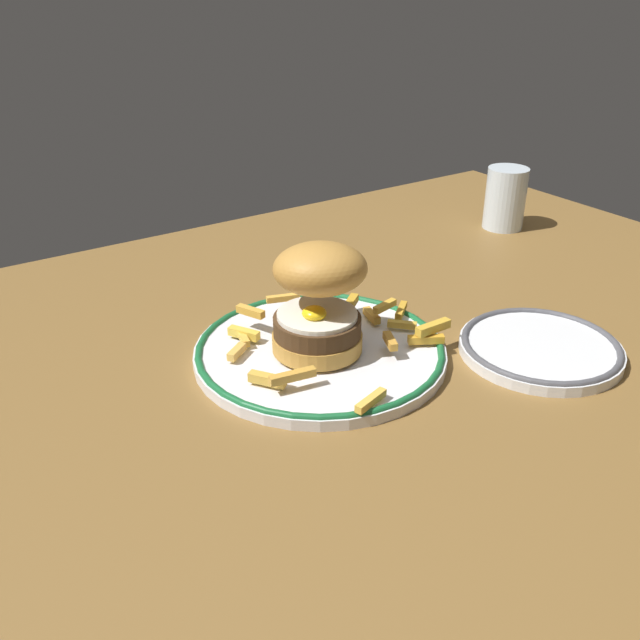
# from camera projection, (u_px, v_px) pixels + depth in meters

# --- Properties ---
(ground_plane) EXTENTS (1.33, 0.98, 0.04)m
(ground_plane) POSITION_uv_depth(u_px,v_px,m) (357.00, 377.00, 0.77)
(ground_plane) COLOR brown
(dinner_plate) EXTENTS (0.28, 0.28, 0.02)m
(dinner_plate) POSITION_uv_depth(u_px,v_px,m) (320.00, 350.00, 0.77)
(dinner_plate) COLOR silver
(dinner_plate) RESTS_ON ground_plane
(burger) EXTENTS (0.14, 0.14, 0.12)m
(burger) POSITION_uv_depth(u_px,v_px,m) (319.00, 295.00, 0.73)
(burger) COLOR #BD8737
(burger) RESTS_ON dinner_plate
(fries_pile) EXTENTS (0.24, 0.25, 0.03)m
(fries_pile) POSITION_uv_depth(u_px,v_px,m) (333.00, 330.00, 0.77)
(fries_pile) COLOR gold
(fries_pile) RESTS_ON dinner_plate
(water_glass) EXTENTS (0.06, 0.06, 0.10)m
(water_glass) POSITION_uv_depth(u_px,v_px,m) (505.00, 202.00, 1.12)
(water_glass) COLOR silver
(water_glass) RESTS_ON ground_plane
(side_plate) EXTENTS (0.18, 0.18, 0.02)m
(side_plate) POSITION_uv_depth(u_px,v_px,m) (540.00, 347.00, 0.77)
(side_plate) COLOR silver
(side_plate) RESTS_ON ground_plane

